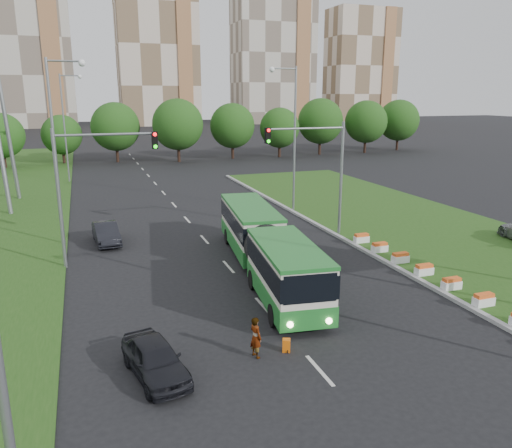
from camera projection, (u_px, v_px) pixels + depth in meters
name	position (u px, v px, depth m)	size (l,w,h in m)	color
ground	(320.00, 298.00, 24.67)	(360.00, 360.00, 0.00)	black
grass_median	(433.00, 233.00, 36.10)	(14.00, 60.00, 0.15)	#224B15
median_kerb	(348.00, 242.00, 33.88)	(0.30, 60.00, 0.18)	#9B9B9B
lane_markings	(182.00, 214.00, 42.00)	(0.20, 100.00, 0.01)	beige
flower_planters	(437.00, 276.00, 26.41)	(1.10, 15.90, 0.60)	white
traffic_mast_median	(321.00, 162.00, 33.98)	(5.76, 0.32, 8.00)	gray
traffic_mast_left	(87.00, 175.00, 28.25)	(5.76, 0.32, 8.00)	gray
street_lamps	(210.00, 157.00, 31.35)	(36.00, 60.00, 12.00)	gray
tree_line	(221.00, 130.00, 76.99)	(120.00, 8.00, 9.00)	#1C4913
apartment_tower_cwest	(21.00, 38.00, 147.31)	(28.00, 15.00, 52.00)	beige
apartment_tower_ceast	(157.00, 46.00, 160.27)	(25.00, 15.00, 50.00)	beige
apartment_tower_east	(273.00, 54.00, 173.37)	(27.00, 15.00, 47.00)	beige
midrise_east	(361.00, 66.00, 185.37)	(24.00, 14.00, 40.00)	beige
articulated_bus	(263.00, 245.00, 27.78)	(2.52, 16.16, 2.66)	beige
car_left_near	(155.00, 359.00, 17.71)	(1.59, 3.96, 1.35)	black
car_left_far	(106.00, 233.00, 33.66)	(1.49, 4.27, 1.41)	black
pedestrian	(256.00, 337.00, 18.98)	(0.60, 0.39, 1.64)	gray
shopping_trolley	(286.00, 345.00, 19.51)	(0.31, 0.32, 0.52)	#E1600B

